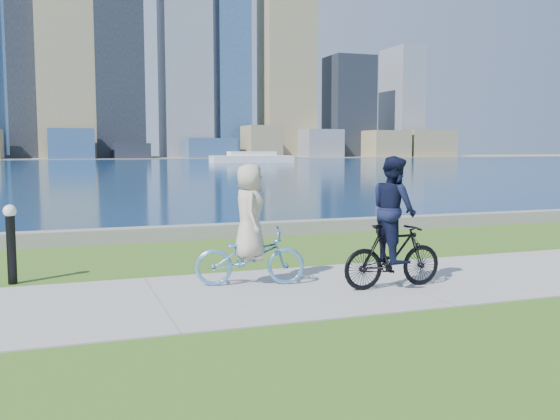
{
  "coord_description": "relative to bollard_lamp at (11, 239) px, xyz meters",
  "views": [
    {
      "loc": [
        -1.35,
        -9.23,
        2.31
      ],
      "look_at": [
        2.67,
        2.09,
        1.1
      ],
      "focal_mm": 40.0,
      "sensor_mm": 36.0,
      "label": 1
    }
  ],
  "objects": [
    {
      "name": "far_shore",
      "position": [
        2.15,
        127.91,
        -0.71
      ],
      "size": [
        320.0,
        30.0,
        0.12
      ],
      "primitive_type": "cube",
      "color": "gray",
      "rests_on": "ground"
    },
    {
      "name": "bay_water",
      "position": [
        2.15,
        69.91,
        -0.77
      ],
      "size": [
        320.0,
        131.0,
        0.01
      ],
      "primitive_type": "cube",
      "color": "navy",
      "rests_on": "ground"
    },
    {
      "name": "cyclist_woman",
      "position": [
        3.76,
        -1.5,
        -0.0
      ],
      "size": [
        1.04,
        1.92,
        2.02
      ],
      "rotation": [
        0.0,
        0.0,
        1.34
      ],
      "color": "#5696D1",
      "rests_on": "ground"
    },
    {
      "name": "ferry_far",
      "position": [
        28.47,
        79.38,
        -0.07
      ],
      "size": [
        12.47,
        3.56,
        1.69
      ],
      "color": "white",
      "rests_on": "ground"
    },
    {
      "name": "seawall",
      "position": [
        2.15,
        4.11,
        -0.6
      ],
      "size": [
        90.0,
        0.5,
        0.35
      ],
      "primitive_type": "cube",
      "color": "slate",
      "rests_on": "ground"
    },
    {
      "name": "bollard_lamp",
      "position": [
        0.0,
        0.0,
        0.0
      ],
      "size": [
        0.22,
        0.22,
        1.35
      ],
      "color": "black",
      "rests_on": "ground"
    },
    {
      "name": "city_skyline",
      "position": [
        0.01,
        127.48,
        22.68
      ],
      "size": [
        174.75,
        22.87,
        76.0
      ],
      "color": "black",
      "rests_on": "ground"
    },
    {
      "name": "ground",
      "position": [
        2.15,
        -2.09,
        -0.77
      ],
      "size": [
        320.0,
        320.0,
        0.0
      ],
      "primitive_type": "plane",
      "color": "#345B18",
      "rests_on": "ground"
    },
    {
      "name": "cyclist_man",
      "position": [
        5.89,
        -2.49,
        0.15
      ],
      "size": [
        0.65,
        1.76,
        2.16
      ],
      "rotation": [
        0.0,
        0.0,
        1.58
      ],
      "color": "black",
      "rests_on": "ground"
    },
    {
      "name": "concrete_path",
      "position": [
        2.15,
        -2.09,
        -0.76
      ],
      "size": [
        80.0,
        3.5,
        0.02
      ],
      "primitive_type": "cube",
      "color": "gray",
      "rests_on": "ground"
    }
  ]
}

